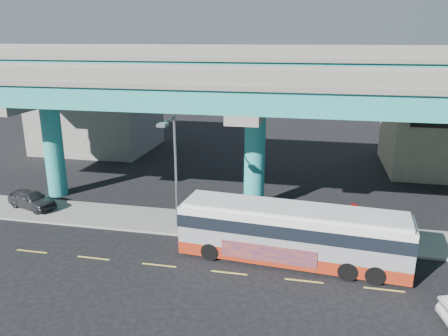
% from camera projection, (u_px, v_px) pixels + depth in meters
% --- Properties ---
extents(ground, '(120.00, 120.00, 0.00)m').
position_uv_depth(ground, '(230.00, 270.00, 23.91)').
color(ground, black).
rests_on(ground, ground).
extents(sidewalk, '(70.00, 4.00, 0.15)m').
position_uv_depth(sidewalk, '(246.00, 228.00, 29.05)').
color(sidewalk, gray).
rests_on(sidewalk, ground).
extents(lane_markings, '(58.00, 0.12, 0.01)m').
position_uv_depth(lane_markings, '(229.00, 273.00, 23.63)').
color(lane_markings, '#D8C64C').
rests_on(lane_markings, ground).
extents(viaduct, '(52.00, 12.40, 11.70)m').
position_uv_depth(viaduct, '(256.00, 85.00, 29.84)').
color(viaduct, teal).
rests_on(viaduct, ground).
extents(building_concrete, '(12.00, 10.00, 9.00)m').
position_uv_depth(building_concrete, '(97.00, 109.00, 49.08)').
color(building_concrete, gray).
rests_on(building_concrete, ground).
extents(transit_bus, '(12.90, 3.83, 3.27)m').
position_uv_depth(transit_bus, '(292.00, 232.00, 24.40)').
color(transit_bus, maroon).
rests_on(transit_bus, ground).
extents(parked_car, '(4.06, 5.00, 1.37)m').
position_uv_depth(parked_car, '(32.00, 199.00, 32.09)').
color(parked_car, '#2B2C30').
rests_on(parked_car, sidewalk).
extents(street_lamp, '(0.50, 2.50, 7.65)m').
position_uv_depth(street_lamp, '(173.00, 159.00, 26.52)').
color(street_lamp, gray).
rests_on(street_lamp, sidewalk).
extents(stop_sign, '(0.73, 0.41, 2.71)m').
position_uv_depth(stop_sign, '(352.00, 215.00, 25.93)').
color(stop_sign, gray).
rests_on(stop_sign, sidewalk).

